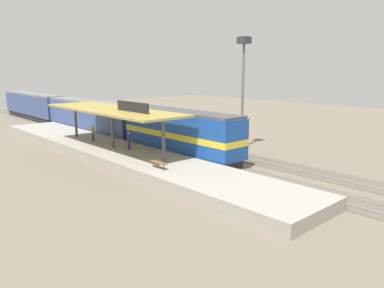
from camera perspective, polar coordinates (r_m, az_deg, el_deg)
The scene contains 13 objects.
ground_plane at distance 40.78m, azimuth -3.97°, elevation -0.50°, with size 120.00×120.00×0.00m, color #706656.
track_near at distance 39.59m, azimuth -6.23°, elevation -0.85°, with size 3.20×110.00×0.16m.
track_far at distance 42.40m, azimuth -1.21°, elevation 0.03°, with size 3.20×110.00×0.16m.
platform at distance 37.05m, azimuth -12.00°, elevation -1.23°, with size 6.00×44.00×0.90m, color #9E998E.
station_canopy at distance 36.31m, azimuth -12.19°, elevation 5.05°, with size 5.20×18.00×4.70m.
platform_bench at distance 28.65m, azimuth -5.15°, elevation -2.89°, with size 0.44×1.70×0.50m.
locomotive at distance 35.51m, azimuth -1.83°, elevation 1.70°, with size 2.93×14.43×4.44m.
passenger_carriage_front at distance 50.44m, azimuth -15.28°, elevation 4.09°, with size 2.90×20.00×4.24m.
passenger_carriage_rear at distance 69.52m, azimuth -23.20°, elevation 5.48°, with size 2.90×20.00×4.24m.
freight_car at distance 49.39m, azimuth -8.37°, elevation 3.82°, with size 2.80×12.00×3.54m.
light_mast at distance 39.78m, azimuth 7.92°, elevation 11.31°, with size 1.10×1.10×11.70m.
person_waiting at distance 40.59m, azimuth -15.03°, elevation 1.75°, with size 0.34×0.34×1.71m.
person_walking at distance 35.69m, azimuth -9.72°, elevation 0.69°, with size 0.34×0.34×1.71m.
Camera 1 is at (-22.72, -31.32, 8.40)m, focal length 34.62 mm.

